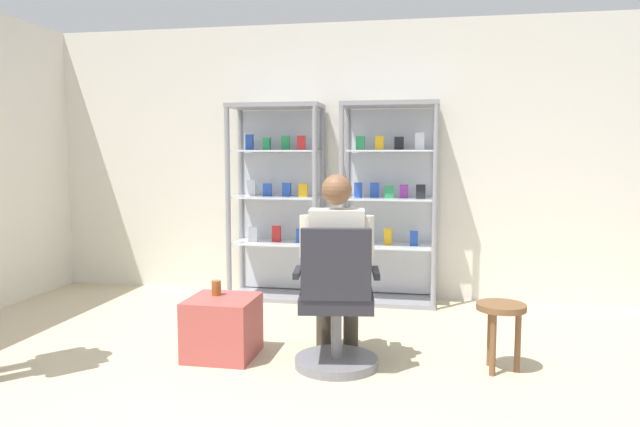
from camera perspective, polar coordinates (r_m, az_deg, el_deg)
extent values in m
plane|color=#C6B793|center=(3.39, -6.99, -19.11)|extent=(7.20, 7.20, 0.00)
cube|color=silver|center=(6.00, 1.61, 5.04)|extent=(6.00, 0.10, 2.70)
cylinder|color=gray|center=(5.78, -8.79, 0.97)|extent=(0.05, 0.05, 1.90)
cylinder|color=gray|center=(5.55, -0.49, 0.85)|extent=(0.05, 0.05, 1.90)
cylinder|color=gray|center=(6.16, -7.55, 1.28)|extent=(0.05, 0.05, 1.90)
cylinder|color=gray|center=(5.95, 0.26, 1.17)|extent=(0.05, 0.05, 1.90)
cube|color=gray|center=(5.84, -4.27, 10.21)|extent=(0.90, 0.45, 0.04)
cube|color=gray|center=(5.99, -4.13, -7.82)|extent=(0.90, 0.45, 0.04)
cube|color=silver|center=(6.05, -3.68, 1.24)|extent=(0.84, 0.02, 1.80)
cube|color=silver|center=(5.89, -4.17, -2.80)|extent=(0.82, 0.39, 0.02)
cube|color=silver|center=(5.92, -6.42, -2.00)|extent=(0.09, 0.04, 0.14)
cube|color=red|center=(5.89, -4.19, -1.94)|extent=(0.09, 0.04, 0.16)
cube|color=#264CB2|center=(5.83, -1.85, -2.12)|extent=(0.09, 0.04, 0.14)
cube|color=silver|center=(5.84, -4.20, 1.57)|extent=(0.82, 0.39, 0.02)
cube|color=silver|center=(5.94, -6.56, 2.45)|extent=(0.09, 0.05, 0.16)
cube|color=#264CB2|center=(5.89, -5.06, 2.27)|extent=(0.09, 0.04, 0.12)
cube|color=#264CB2|center=(5.83, -3.20, 2.29)|extent=(0.09, 0.05, 0.13)
cube|color=gold|center=(5.74, -1.61, 2.24)|extent=(0.08, 0.04, 0.13)
cube|color=silver|center=(5.83, -4.24, 5.99)|extent=(0.82, 0.39, 0.02)
cube|color=#264CB2|center=(5.92, -6.75, 6.77)|extent=(0.08, 0.05, 0.15)
cube|color=#268C4C|center=(5.86, -5.11, 6.65)|extent=(0.08, 0.06, 0.12)
cube|color=#268C4C|center=(5.84, -3.31, 6.75)|extent=(0.08, 0.05, 0.14)
cube|color=red|center=(5.72, -1.80, 6.77)|extent=(0.08, 0.04, 0.14)
cylinder|color=gray|center=(5.51, 2.06, 0.81)|extent=(0.05, 0.05, 1.90)
cylinder|color=gray|center=(5.45, 10.93, 0.65)|extent=(0.05, 0.05, 1.90)
cylinder|color=gray|center=(5.91, 2.64, 1.14)|extent=(0.05, 0.05, 1.90)
cylinder|color=gray|center=(5.85, 10.92, 0.99)|extent=(0.05, 0.05, 1.90)
cube|color=gray|center=(5.66, 6.73, 10.33)|extent=(0.90, 0.45, 0.04)
cube|color=gray|center=(5.81, 6.51, -8.26)|extent=(0.90, 0.45, 0.04)
cube|color=silver|center=(5.88, 6.77, 1.08)|extent=(0.84, 0.02, 1.80)
cube|color=silver|center=(5.71, 6.57, -3.10)|extent=(0.82, 0.39, 0.02)
cube|color=#268C4C|center=(5.77, 4.20, -2.22)|extent=(0.08, 0.04, 0.14)
cube|color=gold|center=(5.72, 6.51, -2.21)|extent=(0.07, 0.03, 0.16)
cube|color=#264CB2|center=(5.70, 8.96, -2.35)|extent=(0.08, 0.03, 0.14)
cube|color=silver|center=(5.66, 6.63, 1.41)|extent=(0.82, 0.39, 0.02)
cube|color=#264CB2|center=(5.71, 3.68, 2.26)|extent=(0.08, 0.03, 0.14)
cube|color=#264CB2|center=(5.71, 5.24, 2.25)|extent=(0.09, 0.05, 0.14)
cube|color=#268C4C|center=(5.61, 6.62, 2.07)|extent=(0.08, 0.03, 0.12)
cube|color=purple|center=(5.66, 8.02, 2.11)|extent=(0.08, 0.04, 0.13)
cube|color=black|center=(5.60, 9.60, 2.08)|extent=(0.09, 0.05, 0.13)
cube|color=silver|center=(5.64, 6.68, 5.97)|extent=(0.82, 0.39, 0.02)
cube|color=#268C4C|center=(5.63, 3.87, 6.74)|extent=(0.08, 0.05, 0.13)
cube|color=gold|center=(5.62, 5.68, 6.73)|extent=(0.08, 0.06, 0.13)
cube|color=black|center=(5.68, 7.56, 6.66)|extent=(0.09, 0.05, 0.12)
cube|color=silver|center=(5.61, 9.52, 6.83)|extent=(0.09, 0.04, 0.16)
cylinder|color=slate|center=(4.13, 1.57, -13.99)|extent=(0.56, 0.56, 0.06)
cylinder|color=slate|center=(4.06, 1.58, -11.27)|extent=(0.07, 0.07, 0.41)
cube|color=#26262D|center=(4.00, 1.59, -8.19)|extent=(0.54, 0.54, 0.10)
cube|color=#26262D|center=(3.74, 1.55, -4.87)|extent=(0.45, 0.14, 0.45)
cube|color=#26262D|center=(3.97, 5.37, -5.67)|extent=(0.08, 0.30, 0.04)
cube|color=#26262D|center=(3.97, -2.17, -5.63)|extent=(0.08, 0.30, 0.04)
cylinder|color=#3F382D|center=(4.17, 3.02, -6.20)|extent=(0.20, 0.42, 0.14)
cylinder|color=#3F382D|center=(4.43, 2.97, -9.21)|extent=(0.11, 0.11, 0.56)
cylinder|color=#3F382D|center=(4.18, 0.26, -6.19)|extent=(0.20, 0.42, 0.14)
cylinder|color=#3F382D|center=(4.44, 0.36, -9.19)|extent=(0.11, 0.11, 0.56)
cube|color=beige|center=(3.93, 1.60, -3.23)|extent=(0.39, 0.27, 0.50)
sphere|color=brown|center=(3.89, 1.62, 2.31)|extent=(0.20, 0.20, 0.20)
cylinder|color=beige|center=(3.92, 4.53, -2.23)|extent=(0.09, 0.09, 0.28)
cylinder|color=brown|center=(4.14, 4.42, -4.91)|extent=(0.12, 0.31, 0.08)
cylinder|color=beige|center=(3.93, -1.31, -2.20)|extent=(0.09, 0.09, 0.28)
cylinder|color=brown|center=(4.14, -1.14, -4.88)|extent=(0.12, 0.31, 0.08)
cube|color=#B24C47|center=(4.31, -9.31, -10.67)|extent=(0.46, 0.46, 0.42)
cylinder|color=brown|center=(4.33, -9.89, -7.02)|extent=(0.07, 0.07, 0.11)
cylinder|color=brown|center=(4.10, 16.94, -8.53)|extent=(0.32, 0.32, 0.04)
cylinder|color=brown|center=(4.17, 18.38, -11.53)|extent=(0.04, 0.04, 0.41)
cylinder|color=brown|center=(4.24, 15.96, -11.16)|extent=(0.04, 0.04, 0.41)
cylinder|color=brown|center=(4.06, 16.20, -11.93)|extent=(0.04, 0.04, 0.41)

